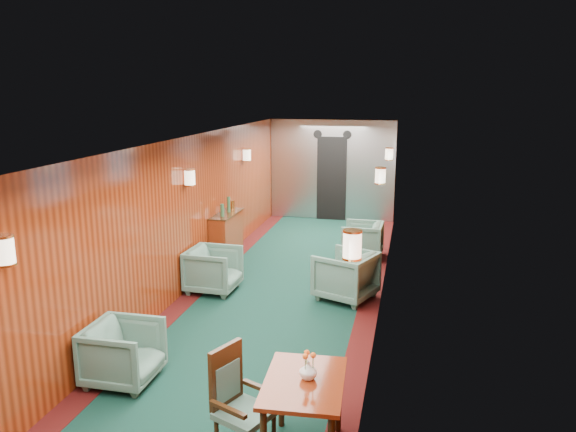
# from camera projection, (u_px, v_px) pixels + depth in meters

# --- Properties ---
(room) EXTENTS (12.00, 12.10, 2.40)m
(room) POSITION_uv_depth(u_px,v_px,m) (272.00, 198.00, 7.72)
(room) COLOR #0E3328
(room) RESTS_ON ground
(bulkhead) EXTENTS (2.98, 0.17, 2.39)m
(bulkhead) POSITION_uv_depth(u_px,v_px,m) (332.00, 171.00, 13.45)
(bulkhead) COLOR #B3B7BB
(bulkhead) RESTS_ON ground
(windows_right) EXTENTS (0.02, 8.60, 0.80)m
(windows_right) POSITION_uv_depth(u_px,v_px,m) (381.00, 212.00, 7.68)
(windows_right) COLOR silver
(windows_right) RESTS_ON ground
(wall_sconces) EXTENTS (2.97, 7.97, 0.25)m
(wall_sconces) POSITION_uv_depth(u_px,v_px,m) (281.00, 181.00, 8.22)
(wall_sconces) COLOR beige
(wall_sconces) RESTS_ON ground
(dining_table) EXTENTS (0.72, 0.99, 0.71)m
(dining_table) POSITION_uv_depth(u_px,v_px,m) (304.00, 393.00, 4.74)
(dining_table) COLOR maroon
(dining_table) RESTS_ON ground
(side_chair) EXTENTS (0.57, 0.58, 0.98)m
(side_chair) POSITION_uv_depth(u_px,v_px,m) (236.00, 398.00, 4.78)
(side_chair) COLOR #1E463D
(side_chair) RESTS_ON ground
(credenza) EXTENTS (0.33, 1.04, 1.21)m
(credenza) POSITION_uv_depth(u_px,v_px,m) (227.00, 238.00, 10.12)
(credenza) COLOR maroon
(credenza) RESTS_ON ground
(flower_vase) EXTENTS (0.20, 0.20, 0.16)m
(flower_vase) POSITION_uv_depth(u_px,v_px,m) (308.00, 370.00, 4.72)
(flower_vase) COLOR silver
(flower_vase) RESTS_ON dining_table
(armchair_left_near) EXTENTS (0.73, 0.71, 0.67)m
(armchair_left_near) POSITION_uv_depth(u_px,v_px,m) (123.00, 353.00, 6.03)
(armchair_left_near) COLOR #1E463D
(armchair_left_near) RESTS_ON ground
(armchair_left_far) EXTENTS (0.80, 0.78, 0.70)m
(armchair_left_far) POSITION_uv_depth(u_px,v_px,m) (214.00, 270.00, 8.74)
(armchair_left_far) COLOR #1E463D
(armchair_left_far) RESTS_ON ground
(armchair_right_near) EXTENTS (1.04, 1.03, 0.73)m
(armchair_right_near) POSITION_uv_depth(u_px,v_px,m) (346.00, 275.00, 8.42)
(armchair_right_near) COLOR #1E463D
(armchair_right_near) RESTS_ON ground
(armchair_right_far) EXTENTS (0.76, 0.74, 0.67)m
(armchair_right_far) POSITION_uv_depth(u_px,v_px,m) (362.00, 240.00, 10.51)
(armchair_right_far) COLOR #1E463D
(armchair_right_far) RESTS_ON ground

